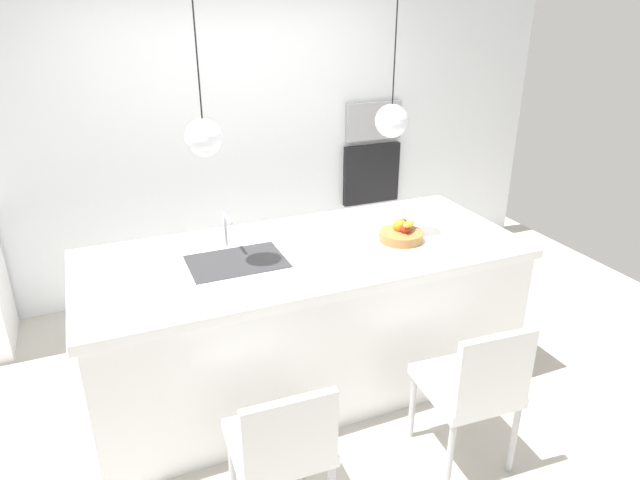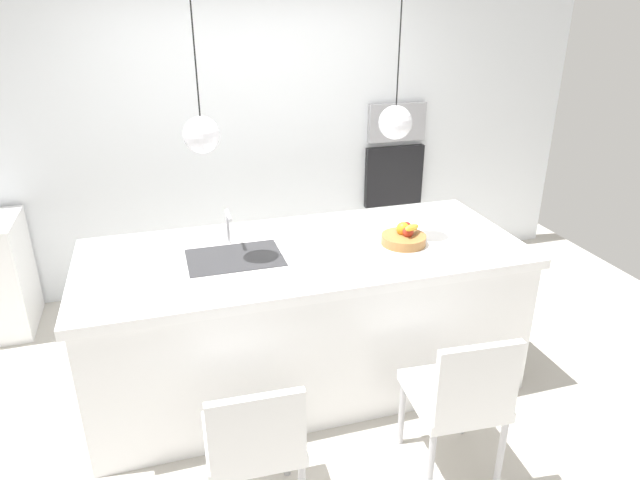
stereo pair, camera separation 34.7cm
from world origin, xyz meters
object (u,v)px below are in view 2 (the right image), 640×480
at_px(microwave, 396,122).
at_px(chair_near, 254,441).
at_px(fruit_bowl, 404,237).
at_px(chair_middle, 460,396).
at_px(oven, 394,176).

bearing_deg(microwave, chair_near, -124.79).
bearing_deg(fruit_bowl, chair_near, -140.72).
relative_size(fruit_bowl, chair_middle, 0.31).
bearing_deg(chair_middle, fruit_bowl, 84.24).
xyz_separation_m(microwave, chair_middle, (-0.76, -2.63, -0.84)).
bearing_deg(chair_middle, chair_near, 179.54).
xyz_separation_m(oven, chair_middle, (-0.76, -2.63, -0.34)).
bearing_deg(chair_near, fruit_bowl, 39.28).
xyz_separation_m(microwave, chair_near, (-1.82, -2.62, -0.86)).
bearing_deg(fruit_bowl, chair_middle, -95.76).
relative_size(oven, chair_near, 0.66).
bearing_deg(oven, chair_near, -124.79).
height_order(fruit_bowl, chair_near, fruit_bowl).
bearing_deg(chair_middle, microwave, 73.82).
relative_size(fruit_bowl, oven, 0.50).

